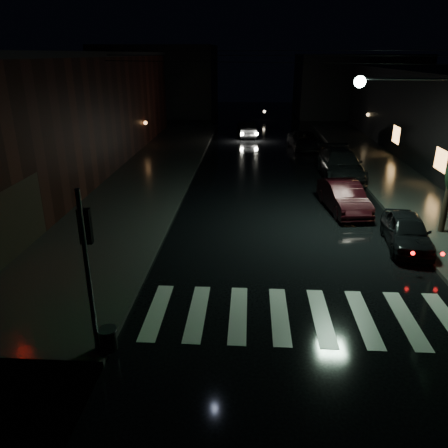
% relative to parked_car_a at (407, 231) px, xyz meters
% --- Properties ---
extents(ground, '(120.00, 120.00, 0.00)m').
position_rel_parked_car_a_xyz_m(ground, '(-7.60, -5.68, -0.65)').
color(ground, black).
rests_on(ground, ground).
extents(sidewalk_left, '(6.00, 44.00, 0.15)m').
position_rel_parked_car_a_xyz_m(sidewalk_left, '(-12.60, 8.32, -0.57)').
color(sidewalk_left, '#282826').
rests_on(sidewalk_left, ground).
extents(sidewalk_right, '(4.00, 44.00, 0.15)m').
position_rel_parked_car_a_xyz_m(sidewalk_right, '(2.40, 8.32, -0.57)').
color(sidewalk_right, '#282826').
rests_on(sidewalk_right, ground).
extents(building_left, '(10.00, 36.00, 7.00)m').
position_rel_parked_car_a_xyz_m(building_left, '(-19.60, 10.32, 2.85)').
color(building_left, black).
rests_on(building_left, ground).
extents(building_far_left, '(14.00, 10.00, 8.00)m').
position_rel_parked_car_a_xyz_m(building_far_left, '(-17.60, 39.32, 3.35)').
color(building_far_left, black).
rests_on(building_far_left, ground).
extents(building_far_right, '(14.00, 10.00, 7.00)m').
position_rel_parked_car_a_xyz_m(building_far_right, '(6.40, 39.32, 2.85)').
color(building_far_right, black).
rests_on(building_far_right, ground).
extents(crosswalk, '(9.00, 3.00, 0.01)m').
position_rel_parked_car_a_xyz_m(crosswalk, '(-4.60, -5.18, -0.64)').
color(crosswalk, beige).
rests_on(crosswalk, ground).
extents(signal_pole_corner, '(0.68, 0.61, 4.20)m').
position_rel_parked_car_a_xyz_m(signal_pole_corner, '(-9.74, -7.14, 0.89)').
color(signal_pole_corner, slate).
rests_on(signal_pole_corner, ground).
extents(utility_pole, '(4.92, 0.44, 8.00)m').
position_rel_parked_car_a_xyz_m(utility_pole, '(1.23, 1.32, 3.95)').
color(utility_pole, black).
rests_on(utility_pole, ground).
extents(parked_car_a, '(1.94, 3.96, 1.30)m').
position_rel_parked_car_a_xyz_m(parked_car_a, '(0.00, 0.00, 0.00)').
color(parked_car_a, black).
rests_on(parked_car_a, ground).
extents(parked_car_b, '(2.02, 4.45, 1.42)m').
position_rel_parked_car_a_xyz_m(parked_car_b, '(-1.64, 4.07, 0.06)').
color(parked_car_b, black).
rests_on(parked_car_b, ground).
extents(parked_car_c, '(2.41, 5.72, 1.65)m').
position_rel_parked_car_a_xyz_m(parked_car_c, '(-0.66, 10.21, 0.18)').
color(parked_car_c, black).
rests_on(parked_car_c, ground).
extents(parked_car_d, '(2.69, 4.98, 1.33)m').
position_rel_parked_car_a_xyz_m(parked_car_d, '(-1.80, 18.73, 0.01)').
color(parked_car_d, black).
rests_on(parked_car_d, ground).
extents(oncoming_car, '(1.91, 4.28, 1.36)m').
position_rel_parked_car_a_xyz_m(oncoming_car, '(-6.50, 23.94, 0.03)').
color(oncoming_car, black).
rests_on(oncoming_car, ground).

